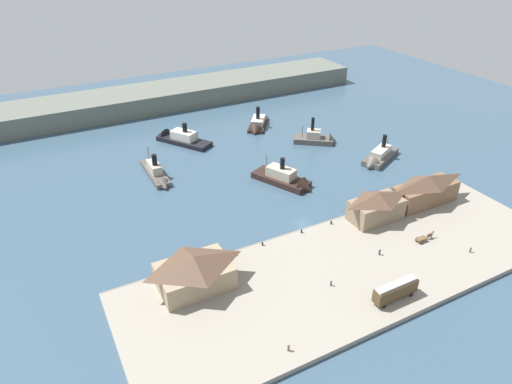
% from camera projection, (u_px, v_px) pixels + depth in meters
% --- Properties ---
extents(ground_plane, '(320.00, 320.00, 0.00)m').
position_uv_depth(ground_plane, '(303.00, 223.00, 124.83)').
color(ground_plane, '#385166').
extents(quay_promenade, '(110.00, 36.00, 1.20)m').
position_uv_depth(quay_promenade, '(354.00, 268.00, 107.73)').
color(quay_promenade, gray).
rests_on(quay_promenade, ground).
extents(seawall_edge, '(110.00, 0.80, 1.00)m').
position_uv_depth(seawall_edge, '(310.00, 229.00, 121.83)').
color(seawall_edge, slate).
rests_on(seawall_edge, ground).
extents(ferry_shed_east_terminal, '(16.16, 11.24, 8.11)m').
position_uv_depth(ferry_shed_east_terminal, '(194.00, 271.00, 99.55)').
color(ferry_shed_east_terminal, '#998466').
rests_on(ferry_shed_east_terminal, quay_promenade).
extents(ferry_shed_central_terminal, '(14.65, 7.95, 8.18)m').
position_uv_depth(ferry_shed_central_terminal, '(377.00, 206.00, 122.60)').
color(ferry_shed_central_terminal, '#847056').
rests_on(ferry_shed_central_terminal, quay_promenade).
extents(ferry_shed_customs_shed, '(19.84, 7.49, 8.73)m').
position_uv_depth(ferry_shed_customs_shed, '(426.00, 189.00, 129.76)').
color(ferry_shed_customs_shed, brown).
rests_on(ferry_shed_customs_shed, quay_promenade).
extents(street_tram, '(10.66, 2.59, 4.38)m').
position_uv_depth(street_tram, '(396.00, 290.00, 96.66)').
color(street_tram, '#4C381E').
rests_on(street_tram, quay_promenade).
extents(horse_cart, '(5.66, 1.50, 1.87)m').
position_uv_depth(horse_cart, '(425.00, 237.00, 115.64)').
color(horse_cart, brown).
rests_on(horse_cart, quay_promenade).
extents(pedestrian_at_waters_edge, '(0.40, 0.40, 1.60)m').
position_uv_depth(pedestrian_at_waters_edge, '(470.00, 250.00, 111.53)').
color(pedestrian_at_waters_edge, '#3D4C42').
rests_on(pedestrian_at_waters_edge, quay_promenade).
extents(pedestrian_standing_center, '(0.37, 0.37, 1.51)m').
position_uv_depth(pedestrian_standing_center, '(331.00, 283.00, 101.20)').
color(pedestrian_standing_center, '#33384C').
rests_on(pedestrian_standing_center, quay_promenade).
extents(pedestrian_by_tram, '(0.43, 0.43, 1.73)m').
position_uv_depth(pedestrian_by_tram, '(288.00, 348.00, 85.62)').
color(pedestrian_by_tram, '#6B5B4C').
rests_on(pedestrian_by_tram, quay_promenade).
extents(pedestrian_walking_east, '(0.43, 0.43, 1.74)m').
position_uv_depth(pedestrian_walking_east, '(380.00, 252.00, 110.66)').
color(pedestrian_walking_east, '#33384C').
rests_on(pedestrian_walking_east, quay_promenade).
extents(mooring_post_center_west, '(0.44, 0.44, 0.90)m').
position_uv_depth(mooring_post_center_west, '(235.00, 254.00, 110.66)').
color(mooring_post_center_west, black).
rests_on(mooring_post_center_west, quay_promenade).
extents(mooring_post_center_east, '(0.44, 0.44, 0.90)m').
position_uv_depth(mooring_post_center_east, '(262.00, 244.00, 114.10)').
color(mooring_post_center_east, black).
rests_on(mooring_post_center_east, quay_promenade).
extents(mooring_post_east, '(0.44, 0.44, 0.90)m').
position_uv_depth(mooring_post_east, '(302.00, 231.00, 118.76)').
color(mooring_post_east, black).
rests_on(mooring_post_east, quay_promenade).
extents(mooring_post_west, '(0.44, 0.44, 0.90)m').
position_uv_depth(mooring_post_west, '(331.00, 223.00, 122.27)').
color(mooring_post_west, black).
rests_on(mooring_post_west, quay_promenade).
extents(ferry_moored_west, '(14.56, 21.25, 10.71)m').
position_uv_depth(ferry_moored_west, '(287.00, 180.00, 142.77)').
color(ferry_moored_west, black).
rests_on(ferry_moored_west, ground).
extents(ferry_mid_harbor, '(16.24, 14.31, 11.61)m').
position_uv_depth(ferry_mid_harbor, '(318.00, 139.00, 170.62)').
color(ferry_mid_harbor, '#514C47').
rests_on(ferry_mid_harbor, ground).
extents(ferry_approaching_east, '(4.82, 21.78, 9.19)m').
position_uv_depth(ferry_approaching_east, '(157.00, 174.00, 146.44)').
color(ferry_approaching_east, '#514C47').
rests_on(ferry_approaching_east, ground).
extents(ferry_moored_east, '(17.91, 22.97, 10.24)m').
position_uv_depth(ferry_moored_east, '(178.00, 138.00, 171.19)').
color(ferry_moored_east, black).
rests_on(ferry_moored_east, ground).
extents(ferry_departing_north, '(15.57, 18.22, 10.51)m').
position_uv_depth(ferry_departing_north, '(257.00, 125.00, 182.73)').
color(ferry_departing_north, black).
rests_on(ferry_departing_north, ground).
extents(ferry_near_quay, '(19.76, 13.88, 10.48)m').
position_uv_depth(ferry_near_quay, '(378.00, 158.00, 156.73)').
color(ferry_near_quay, '#514C47').
rests_on(ferry_near_quay, ground).
extents(far_headland, '(180.00, 24.00, 8.00)m').
position_uv_depth(far_headland, '(171.00, 95.00, 206.79)').
color(far_headland, '#60665B').
rests_on(far_headland, ground).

